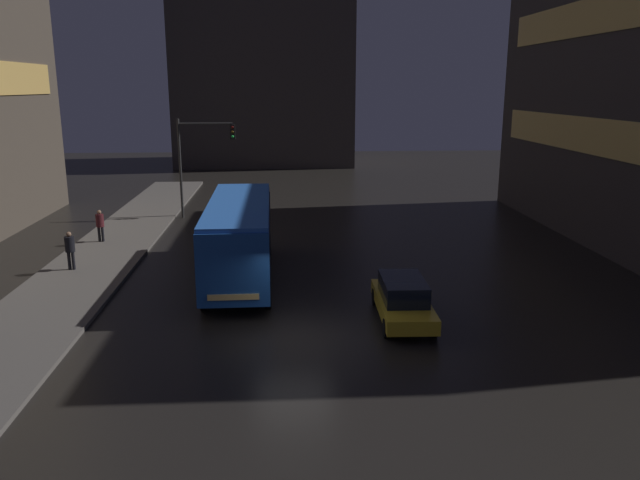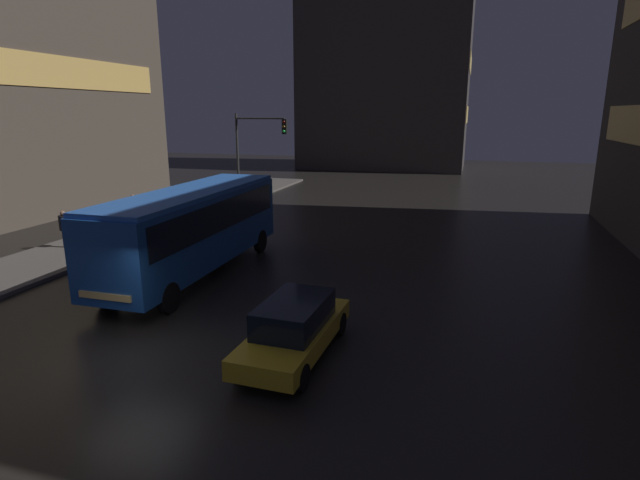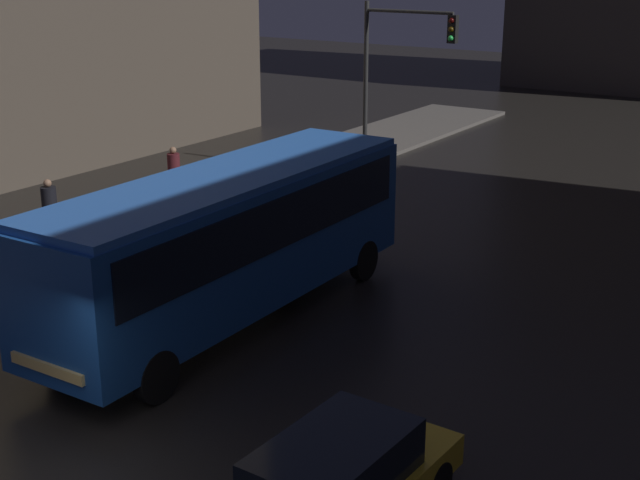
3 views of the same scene
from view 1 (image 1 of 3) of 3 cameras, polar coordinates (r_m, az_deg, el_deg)
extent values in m
plane|color=black|center=(20.71, -2.45, -8.89)|extent=(120.00, 120.00, 0.00)
cube|color=#56514C|center=(31.39, -19.50, -1.59)|extent=(4.00, 48.00, 0.15)
cube|color=#EAC66B|center=(34.33, 23.71, 8.70)|extent=(0.24, 21.97, 1.80)
cube|color=#EAC66B|center=(34.41, 24.69, 18.32)|extent=(0.24, 21.97, 1.80)
cube|color=#383333|center=(68.03, -5.14, 15.00)|extent=(18.00, 12.00, 18.83)
cube|color=#EAC66B|center=(68.41, 2.61, 12.12)|extent=(0.24, 10.20, 1.80)
cube|color=#EAC66B|center=(68.46, 2.66, 16.59)|extent=(0.24, 10.20, 1.80)
cube|color=#194793|center=(26.46, -7.36, 0.33)|extent=(2.70, 10.30, 2.63)
cube|color=black|center=(26.34, -7.40, 1.52)|extent=(2.74, 9.48, 1.10)
cube|color=blue|center=(26.18, -7.45, 3.29)|extent=(2.64, 10.10, 0.16)
cube|color=#F4CC72|center=(21.77, -7.93, -5.18)|extent=(1.78, 0.13, 0.20)
cylinder|color=black|center=(23.22, -4.80, -5.05)|extent=(0.27, 1.00, 1.00)
cylinder|color=black|center=(23.36, -10.56, -5.12)|extent=(0.27, 1.00, 1.00)
cylinder|color=black|center=(30.38, -4.75, -0.49)|extent=(0.27, 1.00, 1.00)
cylinder|color=black|center=(30.48, -9.14, -0.57)|extent=(0.27, 1.00, 1.00)
cube|color=gold|center=(22.18, 7.56, -5.91)|extent=(1.84, 4.58, 0.50)
cube|color=black|center=(21.98, 7.61, -4.43)|extent=(1.53, 2.54, 0.71)
cylinder|color=black|center=(20.96, 10.35, -7.89)|extent=(0.22, 0.65, 0.64)
cylinder|color=black|center=(20.69, 6.11, -8.02)|extent=(0.22, 0.65, 0.64)
cylinder|color=black|center=(23.84, 8.79, -5.11)|extent=(0.22, 0.65, 0.64)
cylinder|color=black|center=(23.61, 5.07, -5.19)|extent=(0.22, 0.65, 0.64)
cylinder|color=black|center=(34.36, -19.54, 0.51)|extent=(0.14, 0.14, 0.79)
cylinder|color=black|center=(34.31, -19.25, 0.52)|extent=(0.14, 0.14, 0.79)
cylinder|color=#4C191E|center=(34.19, -19.49, 1.69)|extent=(0.42, 0.42, 0.66)
sphere|color=#8C664C|center=(34.10, -19.55, 2.41)|extent=(0.22, 0.22, 0.22)
cylinder|color=black|center=(29.57, -21.95, -1.76)|extent=(0.14, 0.14, 0.81)
cylinder|color=black|center=(29.51, -21.62, -1.76)|extent=(0.14, 0.14, 0.81)
cylinder|color=black|center=(29.36, -21.92, -0.36)|extent=(0.48, 0.48, 0.68)
sphere|color=#8C664C|center=(29.26, -21.99, 0.49)|extent=(0.22, 0.22, 0.22)
cylinder|color=#2D2D2D|center=(39.53, -12.65, 6.34)|extent=(0.16, 0.16, 6.11)
cylinder|color=#2D2D2D|center=(39.05, -10.46, 10.42)|extent=(3.27, 0.12, 0.12)
cube|color=black|center=(38.93, -8.00, 9.77)|extent=(0.30, 0.24, 0.90)
sphere|color=#390706|center=(38.77, -8.03, 10.17)|extent=(0.18, 0.18, 0.18)
sphere|color=#3B2B07|center=(38.79, -8.02, 9.75)|extent=(0.18, 0.18, 0.18)
sphere|color=green|center=(38.81, -8.00, 9.34)|extent=(0.18, 0.18, 0.18)
camera|label=2|loc=(12.54, 37.85, 2.44)|focal=28.00mm
camera|label=3|loc=(15.19, 37.59, 10.35)|focal=50.00mm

